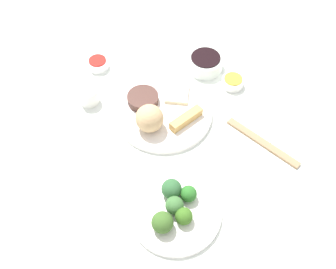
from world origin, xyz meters
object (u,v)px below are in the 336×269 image
teacup (88,96)px  chopsticks_pair (262,142)px  sauce_ramekin_sweet_and_sour (98,64)px  main_plate (164,113)px  sauce_ramekin_hot_mustard (233,82)px  soy_sauce_bowl (205,63)px  broccoli_plate (175,212)px

teacup → chopsticks_pair: (-0.41, 0.29, -0.02)m
sauce_ramekin_sweet_and_sour → teacup: (0.06, 0.13, 0.01)m
main_plate → teacup: teacup is taller
sauce_ramekin_hot_mustard → teacup: bearing=-9.8°
main_plate → chopsticks_pair: bearing=141.2°
soy_sauce_bowl → sauce_ramekin_hot_mustard: size_ratio=1.68×
main_plate → teacup: size_ratio=4.79×
broccoli_plate → teacup: (0.12, -0.41, 0.02)m
sauce_ramekin_hot_mustard → chopsticks_pair: bearing=87.6°
soy_sauce_bowl → teacup: teacup is taller
sauce_ramekin_hot_mustard → sauce_ramekin_sweet_and_sour: size_ratio=1.00×
broccoli_plate → chopsticks_pair: (-0.29, -0.12, -0.00)m
chopsticks_pair → sauce_ramekin_hot_mustard: bearing=-92.4°
sauce_ramekin_hot_mustard → main_plate: bearing=10.9°
main_plate → teacup: (0.19, -0.12, 0.02)m
soy_sauce_bowl → sauce_ramekin_sweet_and_sour: 0.33m
soy_sauce_bowl → sauce_ramekin_hot_mustard: 0.11m
broccoli_plate → sauce_ramekin_hot_mustard: size_ratio=3.38×
main_plate → sauce_ramekin_hot_mustard: (-0.23, -0.04, 0.00)m
main_plate → broccoli_plate: size_ratio=1.24×
soy_sauce_bowl → sauce_ramekin_sweet_and_sour: (0.31, -0.11, -0.01)m
main_plate → sauce_ramekin_hot_mustard: 0.23m
broccoli_plate → sauce_ramekin_hot_mustard: 0.45m
soy_sauce_bowl → teacup: bearing=3.5°
soy_sauce_bowl → sauce_ramekin_hot_mustard: (-0.05, 0.09, -0.01)m
main_plate → soy_sauce_bowl: 0.22m
broccoli_plate → soy_sauce_bowl: 0.50m
broccoli_plate → sauce_ramekin_sweet_and_sour: 0.54m
teacup → broccoli_plate: bearing=106.4°
soy_sauce_bowl → chopsticks_pair: soy_sauce_bowl is taller
sauce_ramekin_sweet_and_sour → teacup: teacup is taller
teacup → soy_sauce_bowl: bearing=-176.5°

